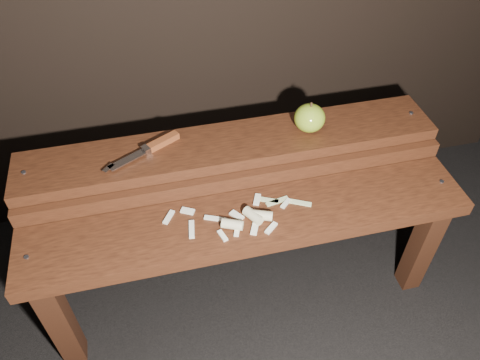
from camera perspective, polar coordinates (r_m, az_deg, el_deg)
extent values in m
plane|color=black|center=(1.60, 0.51, -13.05)|extent=(60.00, 60.00, 0.00)
cube|color=black|center=(1.41, -21.09, -15.75)|extent=(0.06, 0.06, 0.38)
cube|color=black|center=(1.56, 21.28, -7.58)|extent=(0.06, 0.06, 0.38)
cube|color=#381A0D|center=(1.25, 1.18, -5.10)|extent=(1.20, 0.20, 0.04)
cylinder|color=slate|center=(1.26, -24.60, -8.54)|extent=(0.01, 0.01, 0.00)
cylinder|color=slate|center=(1.44, 23.38, -0.17)|extent=(0.01, 0.01, 0.00)
cube|color=black|center=(1.56, -21.11, -5.49)|extent=(0.06, 0.06, 0.46)
cube|color=black|center=(1.70, 16.89, 0.93)|extent=(0.06, 0.06, 0.46)
cube|color=#381A0D|center=(1.29, -0.05, -0.16)|extent=(1.20, 0.02, 0.05)
cube|color=#381A0D|center=(1.34, -1.09, 4.13)|extent=(1.20, 0.18, 0.04)
cylinder|color=slate|center=(1.36, -24.87, 0.85)|extent=(0.01, 0.01, 0.00)
cylinder|color=slate|center=(1.52, 20.15, 7.67)|extent=(0.01, 0.01, 0.00)
ellipsoid|color=olive|center=(1.36, 8.48, 7.49)|extent=(0.09, 0.09, 0.08)
cylinder|color=#382314|center=(1.33, 8.69, 9.07)|extent=(0.01, 0.01, 0.01)
cube|color=brown|center=(1.33, -9.34, 4.66)|extent=(0.10, 0.07, 0.02)
cube|color=silver|center=(1.31, -11.38, 3.58)|extent=(0.03, 0.03, 0.02)
cube|color=silver|center=(1.29, -13.64, 2.36)|extent=(0.10, 0.07, 0.00)
cube|color=silver|center=(1.28, -15.74, 1.42)|extent=(0.03, 0.03, 0.00)
cube|color=beige|center=(1.25, -6.40, -3.77)|extent=(0.04, 0.03, 0.01)
cube|color=beige|center=(1.20, -0.36, -6.16)|extent=(0.02, 0.04, 0.01)
cube|color=beige|center=(1.21, 3.82, -5.86)|extent=(0.04, 0.04, 0.01)
cube|color=beige|center=(1.27, 2.10, -2.39)|extent=(0.03, 0.04, 0.01)
cube|color=beige|center=(1.19, -2.15, -6.79)|extent=(0.02, 0.04, 0.01)
cube|color=beige|center=(1.20, 1.79, -5.99)|extent=(0.03, 0.04, 0.01)
cube|color=beige|center=(1.22, -3.03, -4.72)|extent=(0.06, 0.03, 0.01)
cube|color=beige|center=(1.24, -8.67, -4.49)|extent=(0.04, 0.05, 0.01)
cube|color=beige|center=(1.21, -5.92, -5.99)|extent=(0.02, 0.06, 0.01)
cube|color=beige|center=(1.23, -0.41, -4.36)|extent=(0.04, 0.04, 0.01)
cube|color=beige|center=(1.26, 5.60, -2.84)|extent=(0.04, 0.03, 0.01)
cylinder|color=#C9BB8C|center=(1.22, 2.69, -4.32)|extent=(0.06, 0.04, 0.03)
cylinder|color=#C9BB8C|center=(1.22, 1.62, -4.37)|extent=(0.05, 0.06, 0.03)
cylinder|color=#C9BB8C|center=(1.20, -0.94, -5.43)|extent=(0.06, 0.05, 0.03)
cube|color=#BCC988|center=(1.27, 4.56, -2.60)|extent=(0.07, 0.03, 0.00)
cube|color=#BCC988|center=(1.27, 3.28, -2.44)|extent=(0.06, 0.04, 0.00)
cube|color=#BCC988|center=(1.27, 7.26, -2.75)|extent=(0.06, 0.04, 0.00)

